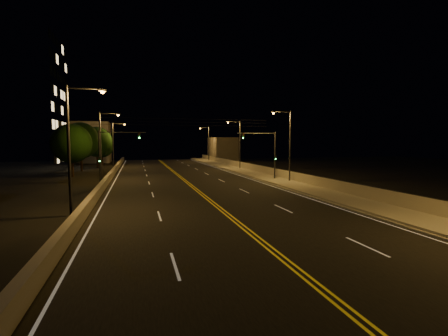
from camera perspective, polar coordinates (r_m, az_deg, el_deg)
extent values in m
plane|color=black|center=(13.56, 12.33, -16.90)|extent=(160.00, 160.00, 0.00)
cube|color=black|center=(32.10, -4.39, -4.23)|extent=(18.00, 120.00, 0.02)
cube|color=gray|center=(35.68, 12.93, -3.21)|extent=(3.60, 120.00, 0.30)
cube|color=gray|center=(34.85, 10.21, -3.48)|extent=(0.14, 120.00, 0.15)
cube|color=gray|center=(36.40, 15.25, -2.07)|extent=(0.30, 120.00, 1.00)
cube|color=gray|center=(31.68, -21.24, -3.88)|extent=(0.45, 120.00, 0.87)
cube|color=gray|center=(87.17, -0.25, 3.38)|extent=(6.00, 10.00, 6.06)
cube|color=gray|center=(83.62, -22.15, 4.19)|extent=(8.00, 8.00, 9.57)
cylinder|color=black|center=(36.34, 15.26, -1.24)|extent=(0.06, 120.00, 0.06)
cube|color=silver|center=(31.67, -19.92, -4.60)|extent=(0.12, 116.00, 0.00)
cube|color=silver|center=(34.72, 9.72, -3.59)|extent=(0.12, 116.00, 0.00)
cube|color=gold|center=(32.07, -4.66, -4.22)|extent=(0.12, 116.00, 0.00)
cube|color=gold|center=(32.12, -4.13, -4.20)|extent=(0.12, 116.00, 0.00)
cube|color=silver|center=(13.66, -8.63, -16.57)|extent=(0.12, 3.00, 0.00)
cube|color=silver|center=(22.26, -11.30, -8.25)|extent=(0.12, 3.00, 0.00)
cube|color=silver|center=(31.09, -12.42, -4.59)|extent=(0.12, 3.00, 0.00)
cube|color=silver|center=(39.99, -13.04, -2.56)|extent=(0.12, 3.00, 0.00)
cube|color=silver|center=(48.93, -13.44, -1.27)|extent=(0.12, 3.00, 0.00)
cube|color=silver|center=(57.89, -13.71, -0.38)|extent=(0.12, 3.00, 0.00)
cube|color=silver|center=(66.86, -13.91, 0.28)|extent=(0.12, 3.00, 0.00)
cube|color=silver|center=(75.84, -14.06, 0.78)|extent=(0.12, 3.00, 0.00)
cube|color=silver|center=(84.82, -14.18, 1.17)|extent=(0.12, 3.00, 0.00)
cube|color=silver|center=(17.11, 23.74, -12.51)|extent=(0.12, 3.00, 0.00)
cube|color=silver|center=(24.53, 10.35, -7.03)|extent=(0.12, 3.00, 0.00)
cube|color=silver|center=(32.75, 3.55, -4.03)|extent=(0.12, 3.00, 0.00)
cube|color=silver|center=(41.30, -0.46, -2.22)|extent=(0.12, 3.00, 0.00)
cube|color=silver|center=(50.00, -3.07, -1.02)|extent=(0.12, 3.00, 0.00)
cube|color=silver|center=(58.80, -4.91, -0.18)|extent=(0.12, 3.00, 0.00)
cube|color=silver|center=(67.65, -6.26, 0.44)|extent=(0.12, 3.00, 0.00)
cube|color=silver|center=(76.53, -7.31, 0.91)|extent=(0.12, 3.00, 0.00)
cube|color=silver|center=(85.44, -8.13, 1.29)|extent=(0.12, 3.00, 0.00)
cylinder|color=#2D2D33|center=(39.45, 11.53, 3.61)|extent=(0.20, 0.20, 8.61)
cylinder|color=#2D2D33|center=(39.12, 10.17, 9.71)|extent=(2.20, 0.12, 0.12)
cube|color=#2D2D33|center=(38.66, 8.67, 9.69)|extent=(0.50, 0.25, 0.14)
sphere|color=#FF9E2D|center=(38.65, 8.67, 9.54)|extent=(0.28, 0.28, 0.28)
cylinder|color=#2D2D33|center=(57.36, 2.83, 3.99)|extent=(0.20, 0.20, 8.61)
cylinder|color=#2D2D33|center=(57.14, 1.79, 8.16)|extent=(2.20, 0.12, 0.12)
cube|color=#2D2D33|center=(56.82, 0.72, 8.11)|extent=(0.50, 0.25, 0.14)
sphere|color=#FF9E2D|center=(56.82, 0.71, 8.01)|extent=(0.28, 0.28, 0.28)
cylinder|color=#2D2D33|center=(82.01, -2.69, 4.18)|extent=(0.20, 0.20, 8.61)
cylinder|color=#2D2D33|center=(81.85, -3.46, 7.09)|extent=(2.20, 0.12, 0.12)
cube|color=#2D2D33|center=(81.63, -4.22, 7.04)|extent=(0.50, 0.25, 0.14)
sphere|color=#FF9E2D|center=(81.63, -4.22, 6.97)|extent=(0.28, 0.28, 0.28)
cylinder|color=#2D2D33|center=(23.75, -25.62, 2.62)|extent=(0.20, 0.20, 8.61)
cylinder|color=#2D2D33|center=(23.82, -23.31, 12.73)|extent=(2.20, 0.12, 0.12)
cube|color=#2D2D33|center=(23.69, -20.60, 12.69)|extent=(0.50, 0.25, 0.14)
sphere|color=#FF9E2D|center=(23.67, -20.60, 12.45)|extent=(0.28, 0.28, 0.28)
cylinder|color=#2D2D33|center=(43.37, -20.88, 3.48)|extent=(0.20, 0.20, 8.61)
cylinder|color=#2D2D33|center=(43.41, -19.58, 9.01)|extent=(2.20, 0.12, 0.12)
cube|color=#2D2D33|center=(43.34, -18.11, 8.96)|extent=(0.50, 0.25, 0.14)
sphere|color=#FF9E2D|center=(43.33, -18.11, 8.83)|extent=(0.28, 0.28, 0.28)
cylinder|color=#2D2D33|center=(65.89, -18.93, 3.83)|extent=(0.20, 0.20, 8.61)
cylinder|color=#2D2D33|center=(65.92, -18.07, 7.46)|extent=(2.20, 0.12, 0.12)
cube|color=#2D2D33|center=(65.87, -17.10, 7.43)|extent=(0.50, 0.25, 0.14)
sphere|color=#FF9E2D|center=(65.87, -17.10, 7.34)|extent=(0.28, 0.28, 0.28)
cylinder|color=#2D2D33|center=(41.46, 8.93, 2.03)|extent=(0.18, 0.18, 6.20)
cylinder|color=#2D2D33|center=(40.47, 5.73, 6.10)|extent=(5.00, 0.10, 0.10)
cube|color=black|center=(39.88, 3.36, 5.64)|extent=(0.28, 0.18, 0.80)
sphere|color=#19FF4C|center=(39.77, 3.41, 5.28)|extent=(0.14, 0.14, 0.14)
cube|color=black|center=(41.33, 9.01, 1.88)|extent=(0.22, 0.14, 0.55)
cylinder|color=#2D2D33|center=(38.06, -21.02, 1.54)|extent=(0.18, 0.18, 6.20)
cylinder|color=#2D2D33|center=(37.86, -17.37, 6.02)|extent=(5.00, 0.10, 0.10)
cube|color=black|center=(37.82, -14.69, 5.55)|extent=(0.28, 0.18, 0.80)
sphere|color=#19FF4C|center=(37.71, -14.68, 5.17)|extent=(0.14, 0.14, 0.14)
cube|color=black|center=(37.92, -21.04, 1.38)|extent=(0.22, 0.14, 0.55)
cylinder|color=black|center=(41.14, -6.95, 7.46)|extent=(22.00, 0.03, 0.03)
cylinder|color=black|center=(41.16, -6.95, 8.02)|extent=(22.00, 0.03, 0.03)
cylinder|color=black|center=(41.19, -6.96, 8.57)|extent=(22.00, 0.03, 0.03)
cylinder|color=black|center=(50.41, -25.10, 0.05)|extent=(0.36, 0.36, 2.61)
sphere|color=black|center=(50.28, -25.23, 3.93)|extent=(5.51, 5.51, 5.51)
cylinder|color=black|center=(59.57, -23.77, 0.86)|extent=(0.36, 0.36, 2.87)
sphere|color=black|center=(59.47, -23.89, 4.46)|extent=(6.05, 6.05, 6.05)
cylinder|color=black|center=(66.59, -21.36, 1.23)|extent=(0.36, 0.36, 2.72)
sphere|color=black|center=(66.49, -21.45, 4.29)|extent=(5.75, 5.75, 5.75)
cylinder|color=black|center=(73.25, -20.60, 1.33)|extent=(0.36, 0.36, 2.20)
sphere|color=black|center=(73.15, -20.67, 3.58)|extent=(4.65, 4.65, 4.65)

